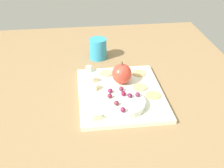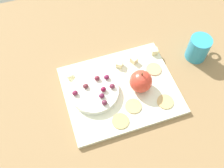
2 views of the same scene
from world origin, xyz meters
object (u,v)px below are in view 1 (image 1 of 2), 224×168
Objects in this scene: cheese_cube_2 at (96,116)px; apple_whole at (122,74)px; grape_4 at (123,110)px; cracker_1 at (153,95)px; cheese_cube_0 at (89,69)px; cheese_cube_3 at (95,87)px; grape_6 at (138,94)px; grape_7 at (117,103)px; grape_3 at (130,95)px; platter at (120,94)px; cracker_0 at (140,87)px; grape_1 at (110,96)px; cracker_2 at (139,73)px; serving_dish at (121,103)px; grape_2 at (123,94)px; grape_5 at (110,91)px; cheese_cube_1 at (94,79)px; grape_0 at (121,89)px; cup at (98,49)px; cracker_3 at (106,73)px.

apple_whole is at bearing 151.95° from cheese_cube_2.
cracker_1 is at bearing 131.17° from grape_4.
cheese_cube_3 is at bearing 5.39° from cheese_cube_0.
grape_7 is at bearing -62.57° from grape_6.
grape_6 reaches higher than grape_3.
cheese_cube_0 is 28.65cm from grape_7.
apple_whole is at bearing 48.81° from cheese_cube_0.
platter is 6.91× the size of cracker_0.
cracker_2 is at bearing 143.43° from grape_1.
grape_2 is at bearing 157.38° from serving_dish.
grape_5 is at bearing 153.02° from cheese_cube_2.
grape_6 is at bearing 118.21° from cheese_cube_2.
cheese_cube_1 is at bearing -147.34° from grape_2.
cheese_cube_3 is at bearing -133.70° from grape_2.
grape_0 is at bearing -32.14° from cracker_2.
apple_whole is 13.80cm from grape_6.
grape_5 reaches higher than platter.
cheese_cube_3 is at bearing -108.31° from cracker_1.
cup is at bearing -169.05° from grape_3.
cracker_2 is 2.94× the size of grape_7.
apple_whole is 12.42cm from grape_2.
cheese_cube_1 is at bearing -111.51° from cracker_0.
cheese_cube_0 is at bearing -152.54° from grape_3.
cheese_cube_1 is at bearing -141.52° from grape_0.
grape_2 is at bearing -26.88° from cracker_2.
cracker_2 is at bearing 126.47° from apple_whole.
apple_whole is 4.10× the size of grape_1.
cup reaches higher than cracker_0.
cheese_cube_1 is 1.22× the size of grape_2.
cracker_0 is at bearing 68.49° from cheese_cube_1.
cup is at bearing -176.82° from grape_7.
grape_3 is 8.58cm from grape_4.
cracker_2 is 2.94× the size of grape_3.
serving_dish is at bearing -39.20° from cracker_0.
grape_1 reaches higher than cracker_2.
grape_4 is at bearing 4.23° from cracker_3.
grape_1 is 9.37cm from grape_6.
grape_2 is at bearing -43.80° from cracker_0.
grape_3 is (0.50, 6.75, -0.04)cm from grape_1.
grape_2 reaches higher than cheese_cube_1.
grape_2 reaches higher than cheese_cube_3.
cracker_3 is at bearing -140.14° from cracker_1.
cheese_cube_1 is (-16.92, -7.93, 0.01)cm from serving_dish.
grape_1 and grape_5 have the same top height.
cheese_cube_1 is at bearing -163.77° from grape_1.
grape_0 is 1.00× the size of grape_7.
grape_4 is 0.17× the size of cup.
platter is 8.90cm from grape_1.
cheese_cube_2 is at bearing -57.20° from grape_3.
serving_dish is 40.13cm from cup.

